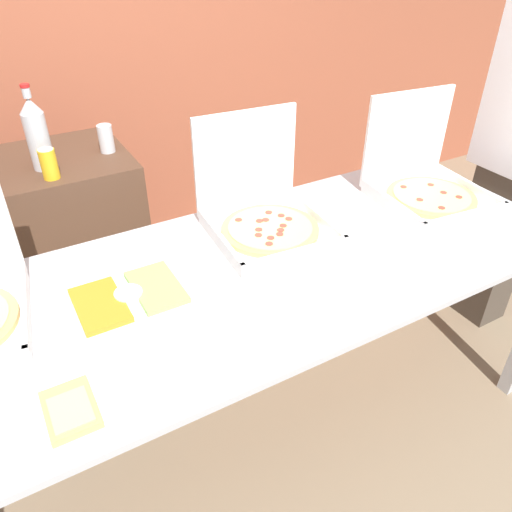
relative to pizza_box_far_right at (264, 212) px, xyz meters
The scene contains 11 objects.
ground_plane 0.98m from the pizza_box_far_right, 126.42° to the right, with size 16.00×16.00×0.00m, color #847056.
brick_wall_behind 1.57m from the pizza_box_far_right, 95.95° to the left, with size 10.00×0.06×2.80m.
buffet_table 0.31m from the pizza_box_far_right, 126.42° to the right, with size 2.40×0.93×0.86m.
pizza_box_far_right is the anchor object (origin of this frame).
pizza_box_far_left 0.74m from the pizza_box_far_right, ahead, with size 0.47×0.48×0.42m.
paper_plate_front_left 1.01m from the pizza_box_far_right, 148.56° to the right, with size 0.26×0.26×0.03m.
veggie_tray 0.63m from the pizza_box_far_right, 162.28° to the right, with size 0.40×0.29×0.05m.
sideboard_podium 1.10m from the pizza_box_far_right, 128.82° to the left, with size 0.67×0.59×1.00m.
soda_bottle 0.98m from the pizza_box_far_right, 133.50° to the left, with size 0.09×0.09×0.35m.
soda_can_silver 0.84m from the pizza_box_far_right, 117.23° to the left, with size 0.07×0.07×0.12m.
soda_can_colored 0.88m from the pizza_box_far_right, 138.57° to the left, with size 0.07×0.07×0.12m.
Camera 1 is at (-0.70, -1.23, 1.88)m, focal length 35.00 mm.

